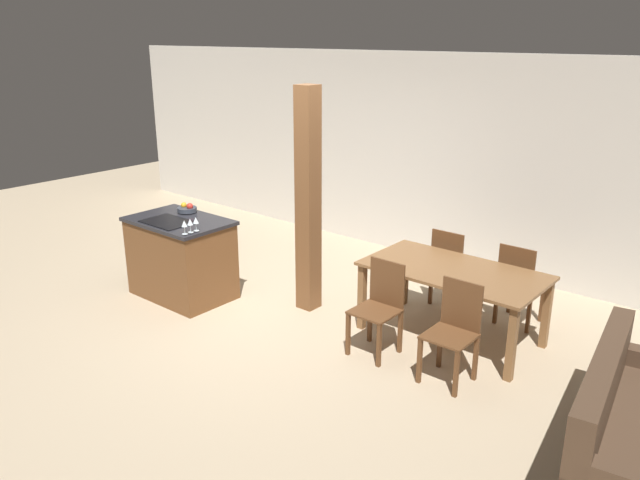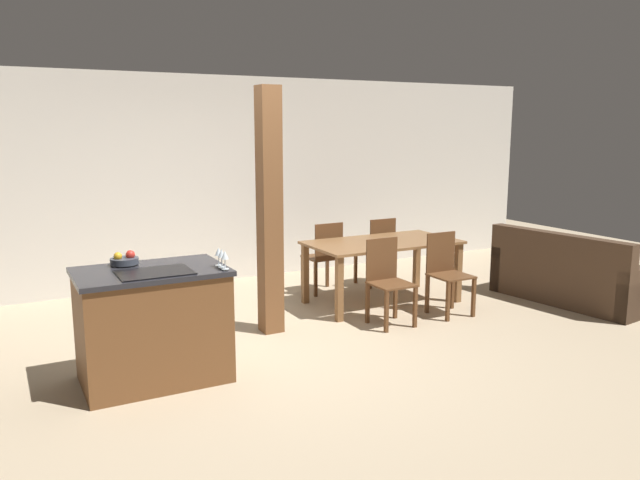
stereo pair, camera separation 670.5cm
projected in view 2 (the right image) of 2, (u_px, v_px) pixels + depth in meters
name	position (u px, v px, depth m)	size (l,w,h in m)	color
ground_plane	(273.00, 349.00, 5.81)	(16.00, 16.00, 0.00)	tan
wall_back	(184.00, 181.00, 8.02)	(11.20, 0.08, 2.70)	silver
kitchen_island	(153.00, 325.00, 5.03)	(1.17, 0.78, 0.94)	brown
fruit_bowl	(125.00, 260.00, 5.08)	(0.23, 0.23, 0.11)	#383D47
wine_glass_near	(225.00, 256.00, 4.89)	(0.06, 0.06, 0.15)	silver
wine_glass_middle	(222.00, 254.00, 4.95)	(0.06, 0.06, 0.15)	silver
wine_glass_far	(218.00, 252.00, 5.02)	(0.06, 0.06, 0.15)	silver
dining_table	(382.00, 249.00, 7.25)	(1.74, 0.93, 0.73)	brown
dining_chair_near_left	(388.00, 280.00, 6.49)	(0.40, 0.40, 0.89)	brown
dining_chair_near_right	(447.00, 272.00, 6.86)	(0.40, 0.40, 0.89)	brown
dining_chair_far_left	(324.00, 256.00, 7.70)	(0.40, 0.40, 0.89)	brown
dining_chair_far_right	(378.00, 250.00, 8.06)	(0.40, 0.40, 0.89)	brown
couch	(571.00, 278.00, 7.36)	(1.06, 1.87, 0.85)	#473323
timber_post	(270.00, 212.00, 6.11)	(0.21, 0.21, 2.43)	brown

